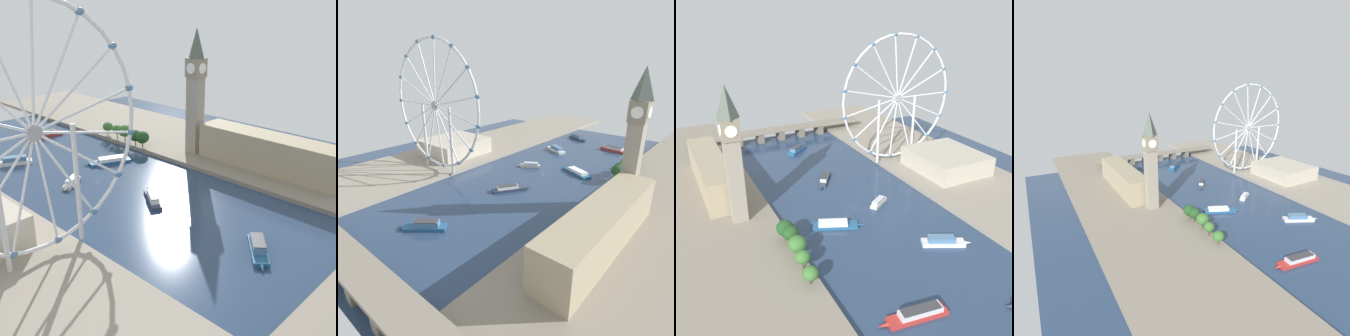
{
  "view_description": "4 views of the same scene",
  "coord_description": "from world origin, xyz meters",
  "views": [
    {
      "loc": [
        158.69,
        218.95,
        113.41
      ],
      "look_at": [
        -8.72,
        58.29,
        21.41
      ],
      "focal_mm": 45.41,
      "sensor_mm": 36.0,
      "label": 1
    },
    {
      "loc": [
        -135.19,
        212.48,
        97.71
      ],
      "look_at": [
        5.39,
        46.99,
        16.47
      ],
      "focal_mm": 30.51,
      "sensor_mm": 36.0,
      "label": 2
    },
    {
      "loc": [
        -122.06,
        -221.72,
        140.63
      ],
      "look_at": [
        9.51,
        37.8,
        15.36
      ],
      "focal_mm": 41.32,
      "sensor_mm": 36.0,
      "label": 3
    },
    {
      "loc": [
        -180.73,
        -221.02,
        124.43
      ],
      "look_at": [
        -18.46,
        70.12,
        19.06
      ],
      "focal_mm": 30.68,
      "sensor_mm": 36.0,
      "label": 4
    }
  ],
  "objects": [
    {
      "name": "ground_plane",
      "position": [
        0.0,
        0.0,
        0.0
      ],
      "size": [
        375.81,
        375.81,
        0.0
      ],
      "primitive_type": "plane",
      "color": "navy"
    },
    {
      "name": "riverbank_left",
      "position": [
        -102.91,
        0.0,
        1.5
      ],
      "size": [
        90.0,
        520.0,
        3.0
      ],
      "primitive_type": "cube",
      "color": "gray",
      "rests_on": "ground_plane"
    },
    {
      "name": "riverbank_right",
      "position": [
        102.91,
        0.0,
        1.5
      ],
      "size": [
        90.0,
        520.0,
        3.0
      ],
      "primitive_type": "cube",
      "color": "gray",
      "rests_on": "ground_plane"
    },
    {
      "name": "clock_tower",
      "position": [
        -81.67,
        16.62,
        51.21
      ],
      "size": [
        12.51,
        12.51,
        92.73
      ],
      "color": "gray",
      "rests_on": "riverbank_left"
    },
    {
      "name": "parliament_block",
      "position": [
        -88.94,
        79.17,
        15.36
      ],
      "size": [
        22.0,
        109.11,
        24.72
      ],
      "primitive_type": "cube",
      "color": "tan",
      "rests_on": "riverbank_left"
    },
    {
      "name": "tree_row_embankment",
      "position": [
        -61.72,
        -38.61,
        11.14
      ],
      "size": [
        12.75,
        56.76,
        14.02
      ],
      "color": "#513823",
      "rests_on": "riverbank_left"
    },
    {
      "name": "ferris_wheel",
      "position": [
        74.9,
        60.9,
        61.18
      ],
      "size": [
        112.36,
        3.2,
        114.58
      ],
      "color": "silver",
      "rests_on": "riverbank_right"
    },
    {
      "name": "riverside_hall",
      "position": [
        102.24,
        20.52,
        11.21
      ],
      "size": [
        54.35,
        61.23,
        16.43
      ],
      "primitive_type": "cube",
      "color": "#BCB29E",
      "rests_on": "riverbank_right"
    },
    {
      "name": "river_bridge",
      "position": [
        0.0,
        176.54,
        8.38
      ],
      "size": [
        187.81,
        17.37,
        11.84
      ],
      "color": "gray",
      "rests_on": "ground_plane"
    },
    {
      "name": "tour_boat_0",
      "position": [
        -2.14,
        51.69,
        2.08
      ],
      "size": [
        21.21,
        29.39,
        5.14
      ],
      "rotation": [
        0.0,
        0.0,
        4.13
      ],
      "color": "#2D384C",
      "rests_on": "ground_plane"
    },
    {
      "name": "tour_boat_1",
      "position": [
        1.91,
        128.64,
        2.48
      ],
      "size": [
        26.58,
        23.5,
        6.17
      ],
      "rotation": [
        0.0,
        0.0,
        0.7
      ],
      "color": "#235684",
      "rests_on": "ground_plane"
    },
    {
      "name": "tour_boat_2",
      "position": [
        26.18,
        -67.36,
        2.4
      ],
      "size": [
        30.4,
        18.94,
        5.83
      ],
      "rotation": [
        0.0,
        0.0,
        5.82
      ],
      "color": "white",
      "rests_on": "ground_plane"
    },
    {
      "name": "tour_boat_3",
      "position": [
        32.62,
        -132.94,
        2.22
      ],
      "size": [
        29.73,
        19.39,
        5.27
      ],
      "rotation": [
        0.0,
        0.0,
        2.65
      ],
      "color": "#2D384C",
      "rests_on": "ground_plane"
    },
    {
      "name": "tour_boat_4",
      "position": [
        -25.64,
        -17.71,
        1.82
      ],
      "size": [
        34.97,
        20.35,
        4.33
      ],
      "rotation": [
        0.0,
        0.0,
        5.88
      ],
      "color": "#235684",
      "rests_on": "ground_plane"
    },
    {
      "name": "tour_boat_5",
      "position": [
        17.92,
        -3.98,
        2.04
      ],
      "size": [
        20.69,
        15.41,
        4.75
      ],
      "rotation": [
        0.0,
        0.0,
        0.58
      ],
      "color": "beige",
      "rests_on": "ground_plane"
    },
    {
      "name": "tour_boat_6",
      "position": [
        -25.86,
        -110.29,
        2.37
      ],
      "size": [
        36.94,
        11.18,
        5.57
      ],
      "rotation": [
        0.0,
        0.0,
        3.01
      ],
      "color": "#B22D28",
      "rests_on": "ground_plane"
    }
  ]
}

